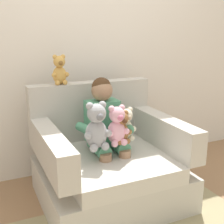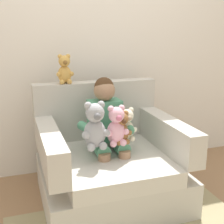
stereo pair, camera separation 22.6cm
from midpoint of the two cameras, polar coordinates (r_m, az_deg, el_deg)
ground_plane at (r=2.61m, az=2.30°, el=-16.01°), size 8.00×8.00×0.00m
back_wall at (r=2.93m, az=-2.68°, el=14.20°), size 6.00×0.10×2.60m
armchair at (r=2.50m, az=2.02°, el=-9.74°), size 1.08×0.97×0.91m
seated_child at (r=2.42m, az=1.67°, el=-2.41°), size 0.45×0.39×0.82m
plush_pink at (r=2.25m, az=3.70°, el=-2.77°), size 0.18×0.15×0.30m
plush_grey at (r=2.18m, az=-0.23°, el=-2.82°), size 0.21×0.17×0.35m
plush_cream at (r=2.35m, az=5.52°, el=-2.53°), size 0.16×0.13×0.26m
plush_brown at (r=2.29m, az=4.62°, el=-3.11°), size 0.15×0.12×0.25m
plush_honey_on_backrest at (r=2.57m, az=-6.36°, el=7.80°), size 0.15×0.12×0.25m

